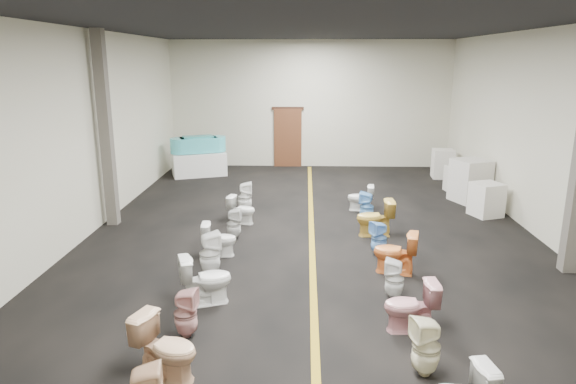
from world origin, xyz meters
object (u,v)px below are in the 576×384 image
Objects in this scene: toilet_left_4 at (206,279)px; toilet_left_8 at (242,210)px; appliance_crate_a at (486,200)px; appliance_crate_d at (443,164)px; toilet_left_3 at (186,313)px; toilet_left_6 at (219,239)px; toilet_right_9 at (361,198)px; toilet_right_8 at (367,207)px; toilet_right_3 at (411,306)px; toilet_left_7 at (234,224)px; toilet_right_2 at (426,347)px; toilet_right_6 at (379,238)px; toilet_left_2 at (166,348)px; toilet_left_5 at (210,254)px; appliance_crate_b at (470,181)px; display_table at (199,164)px; appliance_crate_c at (459,179)px; toilet_right_4 at (394,279)px; bathtub at (198,144)px; toilet_right_5 at (395,252)px; toilet_right_7 at (375,218)px; toilet_left_9 at (245,197)px.

toilet_left_4 reaches higher than toilet_left_8.
appliance_crate_a is 0.89× the size of appliance_crate_d.
toilet_left_6 is at bearing 4.79° from toilet_left_3.
toilet_left_8 is 0.98× the size of toilet_right_9.
toilet_right_8 is 0.95m from toilet_right_9.
toilet_right_3 is 6.13m from toilet_right_9.
toilet_right_2 reaches higher than toilet_left_7.
toilet_left_8 is 3.19m from toilet_right_9.
toilet_left_6 is 1.01m from toilet_left_7.
toilet_left_8 is at bearing -145.96° from toilet_right_6.
toilet_left_2 is at bearing -71.57° from toilet_right_3.
toilet_left_5 is at bearing -93.84° from toilet_right_6.
appliance_crate_b is at bearing -56.89° from toilet_left_8.
toilet_right_9 is at bearing -49.88° from toilet_left_4.
appliance_crate_c is (8.15, -1.94, -0.01)m from display_table.
toilet_right_9 is (5.04, -3.99, -0.05)m from display_table.
toilet_right_3 is (3.21, 0.27, 0.02)m from toilet_left_3.
toilet_right_6 is (-3.06, -4.13, -0.24)m from appliance_crate_b.
appliance_crate_a reaches higher than toilet_left_8.
toilet_right_9 is (-0.04, 5.08, -0.00)m from toilet_right_4.
toilet_right_6 is (5.09, -7.11, -0.04)m from display_table.
toilet_right_8 is at bearing -26.06° from toilet_left_3.
bathtub is 2.21× the size of toilet_right_5.
toilet_left_2 is 0.98m from toilet_left_3.
toilet_left_3 is at bearing -135.86° from appliance_crate_a.
toilet_left_5 is 1.19× the size of toilet_left_6.
bathtub is at bearing -142.05° from toilet_right_7.
toilet_right_6 is (3.01, -1.95, 0.02)m from toilet_left_8.
toilet_right_2 is at bearing -3.75° from toilet_right_3.
toilet_right_3 is (-3.02, -8.18, 0.01)m from appliance_crate_c.
toilet_left_3 is 5.23m from toilet_left_8.
toilet_right_3 is at bearing -106.74° from appliance_crate_d.
toilet_left_8 is 6.75m from toilet_right_2.
toilet_left_3 is 1.05× the size of toilet_left_6.
display_table is 9.59m from toilet_right_5.
toilet_left_6 is 5.08m from toilet_right_2.
toilet_left_9 is at bearing 178.76° from appliance_crate_a.
toilet_left_9 is at bearing -156.67° from toilet_right_6.
toilet_left_5 is 3.40m from toilet_right_5.
toilet_right_6 is at bearing -76.40° from bathtub.
toilet_left_7 reaches higher than toilet_right_4.
appliance_crate_d is at bearing 90.00° from appliance_crate_c.
bathtub is 2.56× the size of toilet_left_6.
appliance_crate_a is 5.64m from toilet_right_4.
toilet_right_7 is (5.15, -5.96, -0.65)m from bathtub.
display_table reaches higher than toilet_right_8.
appliance_crate_b is at bearing -59.64° from toilet_left_6.
appliance_crate_a is 3.12m from toilet_right_8.
toilet_left_8 is 0.98× the size of toilet_right_4.
appliance_crate_d is at bearing -0.56° from display_table.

